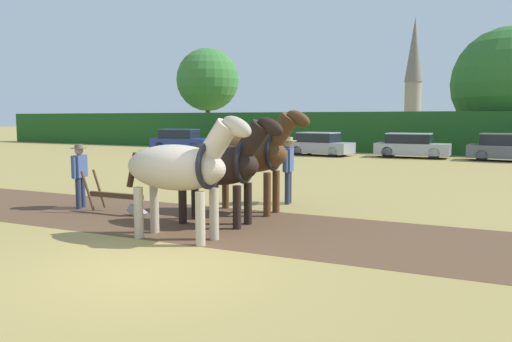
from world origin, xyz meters
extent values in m
plane|color=#998447|center=(0.00, 0.00, 0.00)|extent=(240.00, 240.00, 0.00)
cube|color=brown|center=(-4.94, 3.07, 0.00)|extent=(27.67, 4.69, 0.01)
cube|color=#1E511E|center=(0.00, 27.98, 1.37)|extent=(76.65, 1.86, 2.74)
cylinder|color=brown|center=(-19.77, 32.79, 2.11)|extent=(0.44, 0.44, 4.22)
sphere|color=#387533|center=(-19.77, 32.79, 5.77)|extent=(5.64, 5.64, 5.64)
cylinder|color=#4C3823|center=(4.67, 32.50, 1.30)|extent=(0.44, 0.44, 2.60)
sphere|color=#2D6628|center=(4.67, 32.50, 4.69)|extent=(7.59, 7.59, 7.59)
cylinder|color=gray|center=(-8.09, 70.39, 3.80)|extent=(2.36, 2.36, 7.59)
cone|color=slate|center=(-8.09, 70.39, 12.23)|extent=(2.60, 2.60, 9.28)
ellipsoid|color=#B2A38E|center=(-0.75, 1.71, 1.39)|extent=(2.16, 1.00, 0.87)
cylinder|color=#B2A38E|center=(-0.07, 1.98, 0.50)|extent=(0.18, 0.18, 0.99)
cylinder|color=#B2A38E|center=(-0.05, 1.48, 0.50)|extent=(0.18, 0.18, 0.99)
cylinder|color=#B2A38E|center=(-1.45, 1.93, 0.50)|extent=(0.18, 0.18, 0.99)
cylinder|color=#B2A38E|center=(-1.44, 1.43, 0.50)|extent=(0.18, 0.18, 0.99)
cylinder|color=#B2A38E|center=(0.15, 1.74, 1.87)|extent=(0.81, 0.44, 0.89)
ellipsoid|color=#B2A38E|center=(0.57, 1.76, 2.17)|extent=(0.69, 0.28, 0.54)
cube|color=black|center=(0.34, 1.75, 2.06)|extent=(0.42, 0.10, 0.56)
cylinder|color=black|center=(-1.76, 1.67, 1.29)|extent=(0.30, 0.13, 0.71)
torus|color=black|center=(-0.01, 1.73, 1.45)|extent=(0.14, 0.89, 0.89)
ellipsoid|color=black|center=(-0.81, 3.22, 1.32)|extent=(2.10, 1.03, 0.90)
cylinder|color=black|center=(-0.14, 3.51, 0.46)|extent=(0.18, 0.18, 0.92)
cylinder|color=black|center=(-0.13, 2.98, 0.46)|extent=(0.18, 0.18, 0.92)
cylinder|color=black|center=(-1.49, 3.46, 0.46)|extent=(0.18, 0.18, 0.92)
cylinder|color=black|center=(-1.47, 2.93, 0.46)|extent=(0.18, 0.18, 0.92)
cylinder|color=black|center=(0.07, 3.25, 1.83)|extent=(0.85, 0.46, 0.94)
ellipsoid|color=black|center=(0.51, 3.27, 2.14)|extent=(0.69, 0.28, 0.54)
cube|color=black|center=(0.27, 3.26, 2.02)|extent=(0.44, 0.10, 0.59)
cylinder|color=black|center=(-1.79, 3.18, 1.23)|extent=(0.30, 0.13, 0.71)
torus|color=black|center=(-0.08, 3.25, 1.39)|extent=(0.14, 0.92, 0.92)
ellipsoid|color=#513319|center=(-0.86, 4.73, 1.46)|extent=(2.21, 1.07, 0.94)
cylinder|color=#513319|center=(-0.17, 5.03, 0.52)|extent=(0.18, 0.18, 1.04)
cylinder|color=#513319|center=(-0.15, 4.48, 0.52)|extent=(0.18, 0.18, 1.04)
cylinder|color=#513319|center=(-1.58, 4.98, 0.52)|extent=(0.18, 0.18, 1.04)
cylinder|color=#513319|center=(-1.56, 4.43, 0.52)|extent=(0.18, 0.18, 1.04)
cylinder|color=#513319|center=(0.06, 4.77, 1.99)|extent=(0.88, 0.48, 0.97)
ellipsoid|color=#513319|center=(0.51, 4.78, 2.31)|extent=(0.69, 0.28, 0.54)
cube|color=gray|center=(0.26, 4.77, 2.19)|extent=(0.45, 0.10, 0.60)
cylinder|color=gray|center=(-1.89, 4.69, 1.36)|extent=(0.30, 0.13, 0.71)
torus|color=black|center=(-0.10, 4.76, 1.54)|extent=(0.14, 0.96, 0.95)
cube|color=#4C331E|center=(-3.56, 3.12, 0.45)|extent=(1.58, 0.16, 0.12)
cube|color=#939399|center=(-2.93, 3.14, 0.10)|extent=(0.49, 0.22, 0.39)
cylinder|color=#4C331E|center=(-4.28, 3.29, 0.55)|extent=(0.40, 0.07, 0.96)
cylinder|color=#4C331E|center=(-4.26, 2.89, 0.55)|extent=(0.40, 0.07, 0.96)
cylinder|color=#28334C|center=(-4.95, 3.39, 0.40)|extent=(0.14, 0.14, 0.80)
cylinder|color=#28334C|center=(-4.89, 3.19, 0.40)|extent=(0.14, 0.14, 0.80)
cube|color=#3D5184|center=(-4.92, 3.29, 1.09)|extent=(0.33, 0.51, 0.57)
sphere|color=tan|center=(-4.92, 3.29, 1.49)|extent=(0.22, 0.22, 0.22)
cylinder|color=#3D5184|center=(-5.00, 3.55, 1.07)|extent=(0.09, 0.09, 0.54)
cylinder|color=#3D5184|center=(-4.84, 3.02, 1.07)|extent=(0.09, 0.09, 0.54)
cylinder|color=#665B4C|center=(-4.92, 3.29, 1.55)|extent=(0.41, 0.41, 0.02)
cylinder|color=#665B4C|center=(-4.92, 3.29, 1.60)|extent=(0.21, 0.21, 0.10)
cylinder|color=#28334C|center=(-0.43, 6.47, 0.44)|extent=(0.14, 0.14, 0.89)
cylinder|color=#28334C|center=(-0.39, 6.24, 0.44)|extent=(0.14, 0.14, 0.89)
cube|color=#3D5184|center=(-0.41, 6.35, 1.20)|extent=(0.29, 0.55, 0.63)
sphere|color=tan|center=(-0.41, 6.35, 1.64)|extent=(0.24, 0.24, 0.24)
cylinder|color=#3D5184|center=(-0.47, 6.65, 1.18)|extent=(0.09, 0.09, 0.59)
cylinder|color=#3D5184|center=(-0.35, 6.06, 1.18)|extent=(0.09, 0.09, 0.59)
cylinder|color=tan|center=(-0.41, 6.35, 1.71)|extent=(0.46, 0.46, 0.02)
cylinder|color=tan|center=(-0.41, 6.35, 1.76)|extent=(0.23, 0.23, 0.10)
cube|color=navy|center=(-15.96, 23.31, 0.53)|extent=(4.40, 2.39, 0.71)
cube|color=black|center=(-16.17, 23.28, 1.18)|extent=(2.72, 1.97, 0.59)
cube|color=navy|center=(-16.17, 23.28, 1.51)|extent=(2.72, 1.97, 0.06)
cylinder|color=black|center=(-14.79, 24.28, 0.32)|extent=(0.66, 0.31, 0.64)
cylinder|color=black|center=(-14.56, 22.71, 0.32)|extent=(0.66, 0.31, 0.64)
cylinder|color=black|center=(-17.36, 23.91, 0.32)|extent=(0.66, 0.31, 0.64)
cylinder|color=black|center=(-17.14, 22.34, 0.32)|extent=(0.66, 0.31, 0.64)
cube|color=#9E9EA8|center=(-11.14, 23.27, 0.52)|extent=(4.14, 2.49, 0.68)
cube|color=black|center=(-11.33, 23.23, 1.13)|extent=(2.58, 2.02, 0.55)
cube|color=#9E9EA8|center=(-11.33, 23.23, 1.44)|extent=(2.58, 2.02, 0.06)
cylinder|color=black|center=(-10.11, 24.26, 0.32)|extent=(0.68, 0.34, 0.65)
cylinder|color=black|center=(-9.81, 22.71, 0.32)|extent=(0.68, 0.34, 0.65)
cylinder|color=black|center=(-12.47, 23.82, 0.32)|extent=(0.68, 0.34, 0.65)
cylinder|color=black|center=(-12.17, 22.27, 0.32)|extent=(0.68, 0.34, 0.65)
cube|color=#9E9EA8|center=(-5.55, 23.43, 0.50)|extent=(4.06, 2.24, 0.66)
cube|color=black|center=(-5.74, 23.45, 1.10)|extent=(2.50, 1.87, 0.55)
cube|color=#9E9EA8|center=(-5.74, 23.45, 1.41)|extent=(2.50, 1.87, 0.06)
cylinder|color=black|center=(-4.26, 24.04, 0.30)|extent=(0.62, 0.29, 0.60)
cylinder|color=black|center=(-4.46, 22.51, 0.30)|extent=(0.62, 0.29, 0.60)
cylinder|color=black|center=(-6.64, 24.35, 0.30)|extent=(0.62, 0.29, 0.60)
cylinder|color=black|center=(-6.84, 22.82, 0.30)|extent=(0.62, 0.29, 0.60)
cube|color=#A8A8B2|center=(-0.18, 24.19, 0.51)|extent=(4.20, 1.82, 0.66)
cube|color=black|center=(-0.39, 24.19, 1.11)|extent=(2.53, 1.61, 0.54)
cube|color=#A8A8B2|center=(-0.39, 24.19, 1.41)|extent=(2.53, 1.61, 0.06)
cylinder|color=black|center=(1.10, 24.97, 0.33)|extent=(0.67, 0.23, 0.66)
cylinder|color=black|center=(1.13, 23.46, 0.33)|extent=(0.67, 0.23, 0.66)
cylinder|color=black|center=(-1.49, 24.92, 0.33)|extent=(0.67, 0.23, 0.66)
cylinder|color=black|center=(-1.46, 23.41, 0.33)|extent=(0.67, 0.23, 0.66)
cube|color=#565B66|center=(4.95, 24.01, 0.52)|extent=(4.31, 1.98, 0.69)
cube|color=black|center=(4.74, 24.02, 1.15)|extent=(2.62, 1.70, 0.58)
cube|color=#565B66|center=(4.74, 24.02, 1.47)|extent=(2.62, 1.70, 0.06)
cylinder|color=black|center=(3.70, 24.84, 0.31)|extent=(0.63, 0.26, 0.62)
cylinder|color=black|center=(3.60, 23.36, 0.31)|extent=(0.63, 0.26, 0.62)
camera|label=1|loc=(4.89, -6.00, 2.32)|focal=35.00mm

